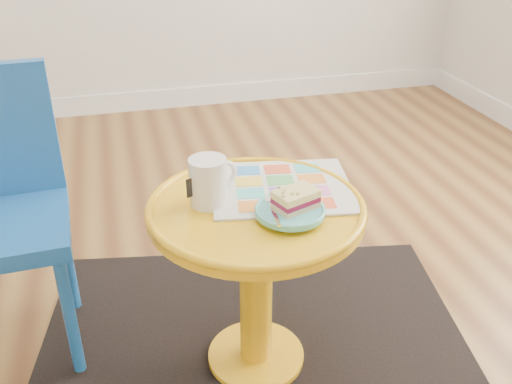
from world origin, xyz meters
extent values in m
plane|color=brown|center=(0.00, 0.00, 0.00)|extent=(4.00, 4.00, 0.00)
cube|color=white|center=(0.00, 1.99, 0.06)|extent=(4.00, 0.02, 0.12)
cube|color=black|center=(0.12, -0.24, 0.00)|extent=(1.47, 1.31, 0.01)
cylinder|color=gold|center=(0.12, -0.24, 0.01)|extent=(0.28, 0.28, 0.02)
cylinder|color=gold|center=(0.12, -0.24, 0.26)|extent=(0.09, 0.09, 0.48)
cylinder|color=gold|center=(0.12, -0.24, 0.51)|extent=(0.56, 0.56, 0.03)
cylinder|color=#1855A0|center=(-0.39, -0.15, 0.19)|extent=(0.03, 0.03, 0.39)
cylinder|color=#1855A0|center=(-0.41, 0.14, 0.19)|extent=(0.03, 0.03, 0.39)
cube|color=silver|center=(0.21, -0.16, 0.53)|extent=(0.42, 0.37, 0.01)
cylinder|color=silver|center=(0.00, -0.20, 0.59)|extent=(0.10, 0.10, 0.13)
torus|color=silver|center=(0.05, -0.18, 0.60)|extent=(0.07, 0.04, 0.07)
cylinder|color=#D1B78C|center=(0.00, -0.20, 0.65)|extent=(0.09, 0.09, 0.01)
cylinder|color=#55B4B4|center=(0.18, -0.32, 0.54)|extent=(0.07, 0.07, 0.01)
cylinder|color=#55B4B4|center=(0.18, -0.32, 0.55)|extent=(0.17, 0.17, 0.01)
cube|color=#D3BC8C|center=(0.20, -0.31, 0.56)|extent=(0.12, 0.10, 0.01)
cube|color=maroon|center=(0.20, -0.31, 0.57)|extent=(0.12, 0.10, 0.01)
cube|color=#EADB8C|center=(0.20, -0.31, 0.59)|extent=(0.12, 0.10, 0.02)
cube|color=silver|center=(0.14, -0.33, 0.56)|extent=(0.02, 0.12, 0.00)
cube|color=silver|center=(0.14, -0.26, 0.56)|extent=(0.02, 0.03, 0.00)
camera|label=1|loc=(-0.20, -1.45, 1.25)|focal=40.00mm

